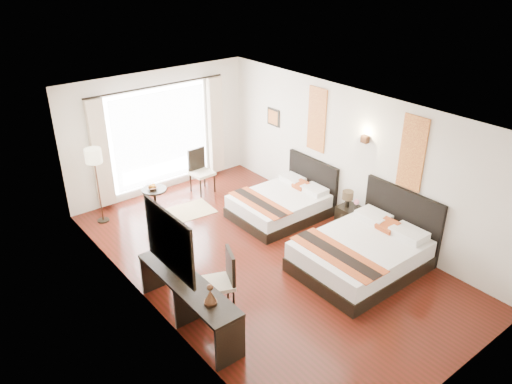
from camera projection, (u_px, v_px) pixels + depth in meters
floor at (264, 258)px, 9.24m from camera, size 4.50×7.50×0.01m
ceiling at (265, 113)px, 7.99m from camera, size 4.50×7.50×0.02m
wall_headboard at (352, 159)px, 9.85m from camera, size 0.01×7.50×2.80m
wall_desk at (147, 232)px, 7.36m from camera, size 0.01×7.50×2.80m
wall_window at (159, 132)px, 11.23m from camera, size 4.50×0.01×2.80m
wall_entry at (461, 299)px, 5.98m from camera, size 4.50×0.01×2.80m
window_glass at (160, 137)px, 11.27m from camera, size 2.40×0.02×2.20m
sheer_curtain at (161, 138)px, 11.23m from camera, size 2.30×0.02×2.10m
drape_left at (101, 154)px, 10.40m from camera, size 0.35×0.14×2.35m
drape_right at (216, 126)px, 12.01m from camera, size 0.35×0.14×2.35m
art_panel_near at (412, 153)px, 8.66m from camera, size 0.03×0.50×1.35m
art_panel_far at (317, 120)px, 10.31m from camera, size 0.03×0.50×1.35m
wall_sconce at (365, 139)px, 9.37m from camera, size 0.10×0.14×0.14m
mirror_frame at (169, 241)px, 6.86m from camera, size 0.04×1.25×0.95m
mirror_glass at (171, 241)px, 6.87m from camera, size 0.01×1.12×0.82m
bed_near at (364, 252)px, 8.82m from camera, size 2.22×1.73×1.25m
bed_far at (282, 203)px, 10.56m from camera, size 1.93×1.50×1.08m
nightstand at (351, 219)px, 10.02m from camera, size 0.43×0.53×0.51m
table_lamp at (348, 196)px, 9.85m from camera, size 0.22×0.22×0.35m
vase at (356, 208)px, 9.81m from camera, size 0.15×0.15×0.12m
console_desk at (189, 302)px, 7.51m from camera, size 0.50×2.20×0.76m
television at (168, 251)px, 7.63m from camera, size 0.25×0.87×0.49m
bronze_figurine at (210, 295)px, 6.84m from camera, size 0.24×0.24×0.28m
desk_chair at (219, 292)px, 7.83m from camera, size 0.63×0.63×1.03m
floor_lamp at (94, 161)px, 9.85m from camera, size 0.33×0.33×1.62m
side_table at (155, 202)px, 10.59m from camera, size 0.52×0.52×0.61m
fruit_bowl at (153, 188)px, 10.42m from camera, size 0.27×0.27×0.05m
window_chair at (202, 179)px, 11.58m from camera, size 0.49×0.49×1.02m
jute_rug at (187, 212)px, 10.81m from camera, size 1.18×0.85×0.01m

